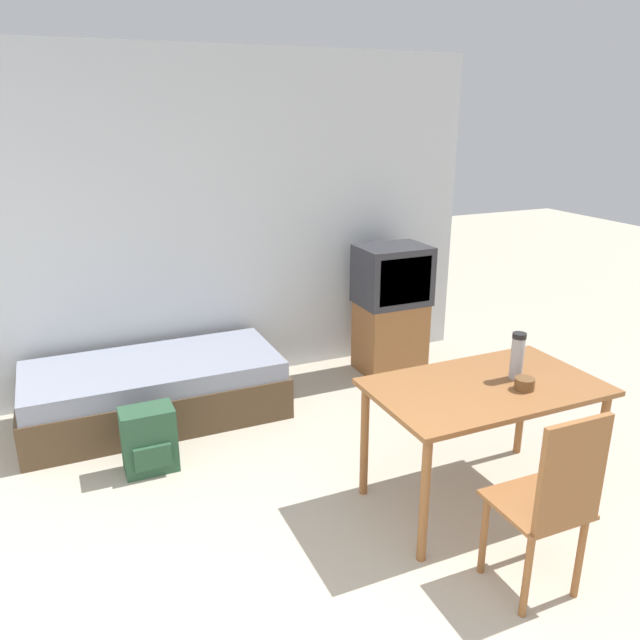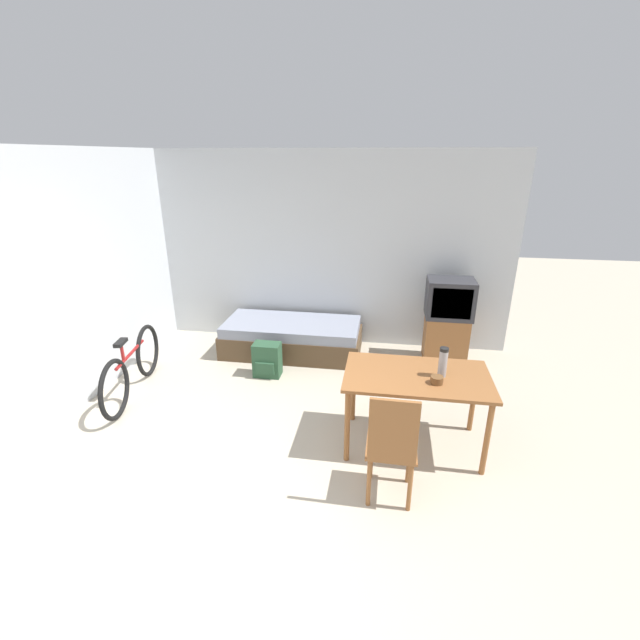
% 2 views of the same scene
% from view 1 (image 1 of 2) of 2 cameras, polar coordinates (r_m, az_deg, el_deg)
% --- Properties ---
extents(wall_back, '(5.47, 0.06, 2.70)m').
position_cam_1_polar(wall_back, '(5.09, -14.38, 8.16)').
color(wall_back, silver).
rests_on(wall_back, ground_plane).
extents(daybed, '(1.90, 0.87, 0.46)m').
position_cam_1_polar(daybed, '(4.88, -14.84, -6.24)').
color(daybed, '#4C3823').
rests_on(daybed, ground_plane).
extents(tv, '(0.59, 0.45, 1.13)m').
position_cam_1_polar(tv, '(5.49, 6.52, 1.12)').
color(tv, brown).
rests_on(tv, ground_plane).
extents(dining_table, '(1.31, 0.77, 0.75)m').
position_cam_1_polar(dining_table, '(3.71, 14.80, -6.97)').
color(dining_table, brown).
rests_on(dining_table, ground_plane).
extents(wooden_chair, '(0.40, 0.40, 1.00)m').
position_cam_1_polar(wooden_chair, '(3.15, 20.48, -15.08)').
color(wooden_chair, brown).
rests_on(wooden_chair, ground_plane).
extents(thermos_flask, '(0.08, 0.08, 0.28)m').
position_cam_1_polar(thermos_flask, '(3.75, 17.61, -2.96)').
color(thermos_flask, '#99999E').
rests_on(thermos_flask, dining_table).
extents(mate_bowl, '(0.11, 0.11, 0.07)m').
position_cam_1_polar(mate_bowl, '(3.67, 18.19, -5.56)').
color(mate_bowl, brown).
rests_on(mate_bowl, dining_table).
extents(backpack, '(0.34, 0.25, 0.43)m').
position_cam_1_polar(backpack, '(4.23, -15.36, -10.53)').
color(backpack, '#284C33').
rests_on(backpack, ground_plane).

